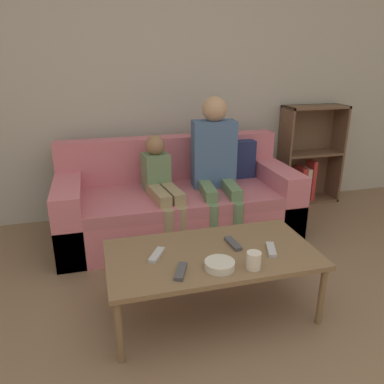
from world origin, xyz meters
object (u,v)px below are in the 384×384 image
person_adult (215,158)px  person_child (162,185)px  tv_remote_0 (157,255)px  bookshelf (305,163)px  tv_remote_3 (181,271)px  snack_bowl (220,265)px  tv_remote_1 (271,250)px  coffee_table (212,257)px  couch (178,203)px  cup_near (254,261)px  tv_remote_2 (233,244)px

person_adult → person_child: (-0.49, -0.07, -0.18)m
person_adult → tv_remote_0: 1.31m
person_adult → tv_remote_0: person_adult is taller
bookshelf → tv_remote_3: (-1.83, -1.79, -0.00)m
tv_remote_3 → person_child: bearing=106.9°
person_child → snack_bowl: bearing=-93.3°
bookshelf → snack_bowl: (-1.61, -1.80, 0.01)m
bookshelf → tv_remote_1: (-1.24, -1.69, -0.00)m
person_child → tv_remote_0: person_child is taller
tv_remote_3 → person_adult: bearing=86.9°
tv_remote_1 → tv_remote_3: 0.60m
bookshelf → tv_remote_3: size_ratio=6.02×
coffee_table → tv_remote_3: size_ratio=7.27×
person_child → tv_remote_0: 1.02m
bookshelf → coffee_table: (-1.60, -1.61, -0.05)m
couch → cup_near: 1.42m
tv_remote_0 → coffee_table: bearing=23.5°
coffee_table → tv_remote_3: 0.30m
tv_remote_0 → tv_remote_3: same height
coffee_table → cup_near: size_ratio=12.71×
tv_remote_1 → tv_remote_3: bearing=-151.6°
tv_remote_3 → snack_bowl: 0.22m
bookshelf → tv_remote_2: bookshelf is taller
couch → cup_near: bearing=-85.4°
tv_remote_0 → snack_bowl: size_ratio=0.99×
cup_near → tv_remote_3: cup_near is taller
person_child → bookshelf: bearing=10.9°
couch → tv_remote_1: couch is taller
tv_remote_0 → snack_bowl: bearing=-5.3°
coffee_table → cup_near: bearing=-54.4°
couch → person_child: 0.33m
tv_remote_3 → bookshelf: bearing=67.0°
bookshelf → cup_near: size_ratio=10.53×
couch → tv_remote_2: (0.10, -1.11, 0.15)m
bookshelf → person_child: 1.81m
cup_near → tv_remote_1: (0.19, 0.15, -0.04)m
tv_remote_0 → tv_remote_3: size_ratio=0.98×
coffee_table → person_adult: 1.20m
tv_remote_3 → couch: bearing=100.3°
cup_near → tv_remote_1: bearing=39.7°
couch → snack_bowl: size_ratio=12.06×
person_child → tv_remote_1: 1.21m
couch → snack_bowl: couch is taller
couch → bookshelf: bearing=16.1°
person_adult → couch: bearing=172.2°
coffee_table → tv_remote_1: size_ratio=7.23×
person_adult → tv_remote_3: (-0.61, -1.27, -0.28)m
tv_remote_2 → bookshelf: bearing=42.7°
person_adult → cup_near: 1.37m
couch → tv_remote_1: (0.30, -1.25, 0.15)m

